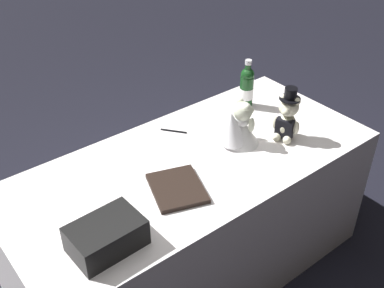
% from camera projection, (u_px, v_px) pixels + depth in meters
% --- Properties ---
extents(ground_plane, '(12.00, 12.00, 0.00)m').
position_uv_depth(ground_plane, '(192.00, 266.00, 2.76)').
color(ground_plane, black).
extents(reception_table, '(1.88, 0.86, 0.77)m').
position_uv_depth(reception_table, '(192.00, 218.00, 2.54)').
color(reception_table, white).
rests_on(reception_table, ground_plane).
extents(teddy_bear_groom, '(0.14, 0.13, 0.29)m').
position_uv_depth(teddy_bear_groom, '(287.00, 118.00, 2.42)').
color(teddy_bear_groom, beige).
rests_on(teddy_bear_groom, reception_table).
extents(teddy_bear_bride, '(0.24, 0.19, 0.25)m').
position_uv_depth(teddy_bear_bride, '(239.00, 127.00, 2.39)').
color(teddy_bear_bride, white).
rests_on(teddy_bear_bride, reception_table).
extents(champagne_bottle, '(0.08, 0.08, 0.29)m').
position_uv_depth(champagne_bottle, '(247.00, 87.00, 2.70)').
color(champagne_bottle, '#143F19').
rests_on(champagne_bottle, reception_table).
extents(signing_pen, '(0.10, 0.12, 0.01)m').
position_uv_depth(signing_pen, '(175.00, 131.00, 2.53)').
color(signing_pen, black).
rests_on(signing_pen, reception_table).
extents(gift_case_black, '(0.29, 0.20, 0.12)m').
position_uv_depth(gift_case_black, '(106.00, 236.00, 1.83)').
color(gift_case_black, black).
rests_on(gift_case_black, reception_table).
extents(guestbook, '(0.30, 0.33, 0.02)m').
position_uv_depth(guestbook, '(177.00, 188.00, 2.13)').
color(guestbook, black).
rests_on(guestbook, reception_table).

